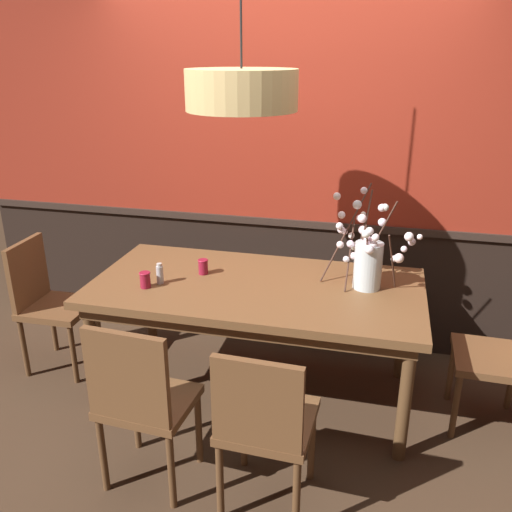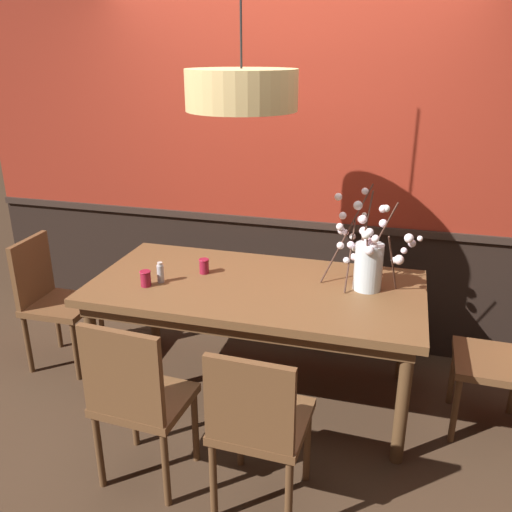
{
  "view_description": "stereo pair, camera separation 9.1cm",
  "coord_description": "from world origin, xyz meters",
  "px_view_note": "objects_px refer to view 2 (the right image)",
  "views": [
    {
      "loc": [
        0.71,
        -2.89,
        2.1
      ],
      "look_at": [
        0.0,
        0.0,
        0.95
      ],
      "focal_mm": 37.77,
      "sensor_mm": 36.0,
      "label": 1
    },
    {
      "loc": [
        0.8,
        -2.87,
        2.1
      ],
      "look_at": [
        0.0,
        0.0,
        0.95
      ],
      "focal_mm": 37.77,
      "sensor_mm": 36.0,
      "label": 2
    }
  ],
  "objects_px": {
    "chair_head_east_end": "(508,355)",
    "candle_holder_nearer_center": "(204,266)",
    "chair_head_west_end": "(51,296)",
    "dining_table": "(256,296)",
    "pendant_lamp": "(242,90)",
    "chair_near_side_right": "(258,421)",
    "condiment_bottle": "(160,273)",
    "vase_with_blossoms": "(368,259)",
    "candle_holder_nearer_edge": "(146,278)",
    "chair_near_side_left": "(137,396)",
    "chair_far_side_right": "(327,272)"
  },
  "relations": [
    {
      "from": "candle_holder_nearer_center",
      "to": "chair_head_east_end",
      "type": "bearing_deg",
      "value": -1.86
    },
    {
      "from": "chair_head_east_end",
      "to": "candle_holder_nearer_center",
      "type": "relative_size",
      "value": 9.3
    },
    {
      "from": "chair_near_side_right",
      "to": "condiment_bottle",
      "type": "xyz_separation_m",
      "value": [
        -0.83,
        0.8,
        0.31
      ]
    },
    {
      "from": "condiment_bottle",
      "to": "candle_holder_nearer_edge",
      "type": "bearing_deg",
      "value": -127.83
    },
    {
      "from": "chair_head_east_end",
      "to": "dining_table",
      "type": "bearing_deg",
      "value": -179.25
    },
    {
      "from": "chair_head_east_end",
      "to": "chair_far_side_right",
      "type": "distance_m",
      "value": 1.45
    },
    {
      "from": "chair_head_west_end",
      "to": "chair_head_east_end",
      "type": "bearing_deg",
      "value": 0.72
    },
    {
      "from": "chair_near_side_right",
      "to": "candle_holder_nearer_center",
      "type": "height_order",
      "value": "chair_near_side_right"
    },
    {
      "from": "chair_head_west_end",
      "to": "chair_head_east_end",
      "type": "distance_m",
      "value": 2.92
    },
    {
      "from": "dining_table",
      "to": "chair_far_side_right",
      "type": "relative_size",
      "value": 2.24
    },
    {
      "from": "candle_holder_nearer_center",
      "to": "candle_holder_nearer_edge",
      "type": "height_order",
      "value": "candle_holder_nearer_edge"
    },
    {
      "from": "candle_holder_nearer_center",
      "to": "candle_holder_nearer_edge",
      "type": "relative_size",
      "value": 0.98
    },
    {
      "from": "dining_table",
      "to": "pendant_lamp",
      "type": "bearing_deg",
      "value": -154.49
    },
    {
      "from": "chair_head_west_end",
      "to": "candle_holder_nearer_center",
      "type": "height_order",
      "value": "chair_head_west_end"
    },
    {
      "from": "dining_table",
      "to": "chair_head_west_end",
      "type": "height_order",
      "value": "chair_head_west_end"
    },
    {
      "from": "candle_holder_nearer_edge",
      "to": "condiment_bottle",
      "type": "relative_size",
      "value": 0.75
    },
    {
      "from": "chair_head_west_end",
      "to": "condiment_bottle",
      "type": "relative_size",
      "value": 7.08
    },
    {
      "from": "vase_with_blossoms",
      "to": "candle_holder_nearer_center",
      "type": "bearing_deg",
      "value": -177.78
    },
    {
      "from": "chair_head_east_end",
      "to": "chair_near_side_left",
      "type": "relative_size",
      "value": 0.95
    },
    {
      "from": "chair_far_side_right",
      "to": "condiment_bottle",
      "type": "distance_m",
      "value": 1.39
    },
    {
      "from": "chair_head_west_end",
      "to": "pendant_lamp",
      "type": "bearing_deg",
      "value": -0.65
    },
    {
      "from": "candle_holder_nearer_edge",
      "to": "chair_head_west_end",
      "type": "bearing_deg",
      "value": 167.42
    },
    {
      "from": "chair_near_side_left",
      "to": "vase_with_blossoms",
      "type": "height_order",
      "value": "vase_with_blossoms"
    },
    {
      "from": "chair_near_side_right",
      "to": "vase_with_blossoms",
      "type": "bearing_deg",
      "value": 70.11
    },
    {
      "from": "chair_head_west_end",
      "to": "condiment_bottle",
      "type": "height_order",
      "value": "chair_head_west_end"
    },
    {
      "from": "chair_near_side_left",
      "to": "candle_holder_nearer_edge",
      "type": "relative_size",
      "value": 9.63
    },
    {
      "from": "chair_head_west_end",
      "to": "chair_far_side_right",
      "type": "height_order",
      "value": "chair_head_west_end"
    },
    {
      "from": "chair_head_west_end",
      "to": "pendant_lamp",
      "type": "xyz_separation_m",
      "value": [
        1.39,
        -0.02,
        1.38
      ]
    },
    {
      "from": "chair_near_side_right",
      "to": "chair_head_west_end",
      "type": "xyz_separation_m",
      "value": [
        -1.73,
        0.91,
        -0.0
      ]
    },
    {
      "from": "chair_head_west_end",
      "to": "chair_near_side_right",
      "type": "bearing_deg",
      "value": -27.81
    },
    {
      "from": "chair_head_west_end",
      "to": "candle_holder_nearer_edge",
      "type": "xyz_separation_m",
      "value": [
        0.83,
        -0.19,
        0.31
      ]
    },
    {
      "from": "chair_head_east_end",
      "to": "pendant_lamp",
      "type": "xyz_separation_m",
      "value": [
        -1.53,
        -0.05,
        1.4
      ]
    },
    {
      "from": "candle_holder_nearer_center",
      "to": "condiment_bottle",
      "type": "xyz_separation_m",
      "value": [
        -0.21,
        -0.2,
        0.01
      ]
    },
    {
      "from": "chair_head_east_end",
      "to": "pendant_lamp",
      "type": "relative_size",
      "value": 0.87
    },
    {
      "from": "chair_far_side_right",
      "to": "vase_with_blossoms",
      "type": "xyz_separation_m",
      "value": [
        0.34,
        -0.79,
        0.44
      ]
    },
    {
      "from": "pendant_lamp",
      "to": "chair_far_side_right",
      "type": "bearing_deg",
      "value": 68.23
    },
    {
      "from": "chair_head_east_end",
      "to": "pendant_lamp",
      "type": "height_order",
      "value": "pendant_lamp"
    },
    {
      "from": "candle_holder_nearer_center",
      "to": "condiment_bottle",
      "type": "relative_size",
      "value": 0.74
    },
    {
      "from": "chair_near_side_right",
      "to": "chair_head_west_end",
      "type": "bearing_deg",
      "value": 152.19
    },
    {
      "from": "vase_with_blossoms",
      "to": "dining_table",
      "type": "bearing_deg",
      "value": -169.72
    },
    {
      "from": "vase_with_blossoms",
      "to": "candle_holder_nearer_edge",
      "type": "xyz_separation_m",
      "value": [
        -1.27,
        -0.32,
        -0.13
      ]
    },
    {
      "from": "candle_holder_nearer_edge",
      "to": "pendant_lamp",
      "type": "relative_size",
      "value": 0.1
    },
    {
      "from": "candle_holder_nearer_center",
      "to": "chair_far_side_right",
      "type": "bearing_deg",
      "value": 51.15
    },
    {
      "from": "dining_table",
      "to": "chair_near_side_left",
      "type": "distance_m",
      "value": 0.99
    },
    {
      "from": "candle_holder_nearer_center",
      "to": "chair_near_side_right",
      "type": "bearing_deg",
      "value": -57.98
    },
    {
      "from": "chair_head_west_end",
      "to": "vase_with_blossoms",
      "type": "xyz_separation_m",
      "value": [
        2.1,
        0.13,
        0.44
      ]
    },
    {
      "from": "candle_holder_nearer_edge",
      "to": "candle_holder_nearer_center",
      "type": "bearing_deg",
      "value": 46.51
    },
    {
      "from": "chair_head_west_end",
      "to": "vase_with_blossoms",
      "type": "height_order",
      "value": "vase_with_blossoms"
    },
    {
      "from": "chair_head_east_end",
      "to": "candle_holder_nearer_edge",
      "type": "relative_size",
      "value": 9.11
    },
    {
      "from": "chair_near_side_right",
      "to": "pendant_lamp",
      "type": "distance_m",
      "value": 1.68
    }
  ]
}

